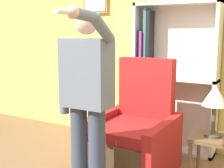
# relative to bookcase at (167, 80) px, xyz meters

# --- Properties ---
(wall_back) EXTENTS (8.00, 0.11, 2.80)m
(wall_back) POSITION_rel_bookcase_xyz_m (0.20, 0.16, 0.47)
(wall_back) COLOR #E0C160
(wall_back) RESTS_ON ground_plane
(bookcase) EXTENTS (1.09, 0.28, 1.93)m
(bookcase) POSITION_rel_bookcase_xyz_m (0.00, 0.00, 0.00)
(bookcase) COLOR silver
(bookcase) RESTS_ON ground_plane
(armchair) EXTENTS (0.86, 0.94, 1.26)m
(armchair) POSITION_rel_bookcase_xyz_m (-0.04, -0.87, -0.56)
(armchair) COLOR #4C3823
(armchair) RESTS_ON ground_plane
(person_standing) EXTENTS (0.57, 0.78, 1.74)m
(person_standing) POSITION_rel_bookcase_xyz_m (-0.11, -1.71, 0.06)
(person_standing) COLOR #384256
(person_standing) RESTS_ON ground_plane
(side_table) EXTENTS (0.39, 0.39, 0.58)m
(side_table) POSITION_rel_bookcase_xyz_m (0.81, -0.94, -0.48)
(side_table) COLOR brown
(side_table) RESTS_ON ground_plane
(table_lamp) EXTENTS (0.24, 0.24, 0.51)m
(table_lamp) POSITION_rel_bookcase_xyz_m (0.81, -0.94, 0.02)
(table_lamp) COLOR #4C4233
(table_lamp) RESTS_ON side_table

